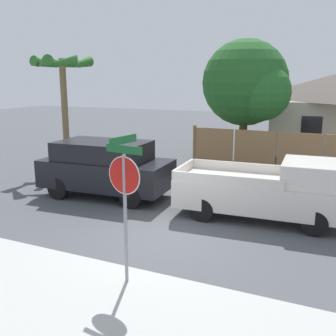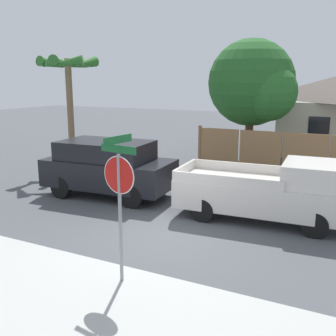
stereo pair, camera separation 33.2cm
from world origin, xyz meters
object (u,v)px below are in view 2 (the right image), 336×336
(palm_tree, at_px, (68,73))
(stop_sign, at_px, (119,186))
(oak_tree, at_px, (255,85))
(red_suv, at_px, (108,167))
(orange_pickup, at_px, (270,191))

(palm_tree, relative_size, stop_sign, 1.68)
(oak_tree, xyz_separation_m, palm_tree, (-6.79, -5.41, 0.51))
(oak_tree, height_order, red_suv, oak_tree)
(oak_tree, relative_size, orange_pickup, 1.19)
(oak_tree, distance_m, orange_pickup, 8.97)
(palm_tree, height_order, red_suv, palm_tree)
(red_suv, height_order, orange_pickup, red_suv)
(orange_pickup, bearing_deg, red_suv, 176.50)
(palm_tree, distance_m, stop_sign, 10.93)
(oak_tree, distance_m, stop_sign, 13.13)
(orange_pickup, bearing_deg, stop_sign, -114.78)
(stop_sign, bearing_deg, orange_pickup, 76.99)
(oak_tree, xyz_separation_m, orange_pickup, (2.65, -8.07, -2.90))
(red_suv, height_order, stop_sign, stop_sign)
(palm_tree, distance_m, red_suv, 5.67)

